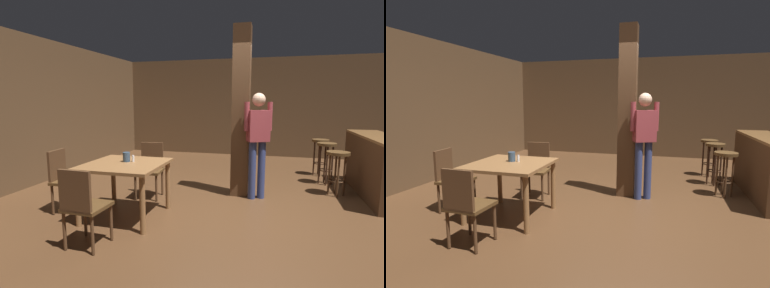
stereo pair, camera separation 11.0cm
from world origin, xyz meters
TOP-DOWN VIEW (x-y plane):
  - ground_plane at (0.00, 0.00)m, footprint 10.80×10.80m
  - wall_back at (0.00, 4.50)m, footprint 8.00×0.10m
  - wall_left at (-4.00, 0.00)m, footprint 0.10×9.00m
  - pillar at (-0.13, 0.62)m, footprint 0.28×0.28m
  - dining_table at (-1.53, -0.80)m, footprint 1.04×1.04m
  - chair_south at (-1.55, -1.74)m, footprint 0.44×0.44m
  - chair_west at (-2.48, -0.83)m, footprint 0.46×0.46m
  - chair_north at (-1.56, 0.13)m, footprint 0.46×0.46m
  - napkin_cup at (-1.56, -0.71)m, footprint 0.10×0.10m
  - salt_shaker at (-1.46, -0.69)m, footprint 0.03×0.03m
  - standing_person at (0.16, 0.48)m, footprint 0.46×0.33m
  - bar_counter at (2.03, 1.18)m, footprint 0.56×2.20m
  - bar_stool_near at (1.47, 1.00)m, footprint 0.37×0.37m
  - bar_stool_mid at (1.40, 1.70)m, footprint 0.35×0.35m
  - bar_stool_far at (1.39, 2.40)m, footprint 0.34×0.34m

SIDE VIEW (x-z plane):
  - ground_plane at x=0.00m, z-range 0.00..0.00m
  - chair_south at x=-1.55m, z-range 0.06..0.95m
  - chair_west at x=-2.48m, z-range 0.06..0.95m
  - chair_north at x=-1.56m, z-range 0.06..0.95m
  - bar_counter at x=2.03m, z-range 0.01..1.03m
  - bar_stool_near at x=1.47m, z-range 0.19..0.95m
  - bar_stool_far at x=1.39m, z-range 0.19..0.97m
  - bar_stool_mid at x=1.40m, z-range 0.20..1.00m
  - dining_table at x=-1.53m, z-range 0.27..1.03m
  - salt_shaker at x=-1.46m, z-range 0.76..0.85m
  - napkin_cup at x=-1.56m, z-range 0.76..0.89m
  - standing_person at x=0.16m, z-range 0.14..1.86m
  - wall_back at x=0.00m, z-range 0.00..2.80m
  - wall_left at x=-4.00m, z-range 0.00..2.80m
  - pillar at x=-0.13m, z-range 0.00..2.80m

